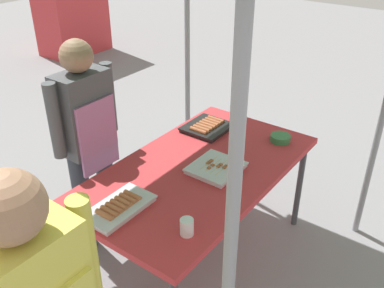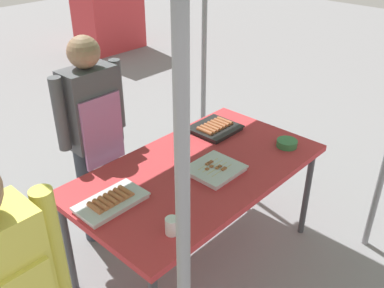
# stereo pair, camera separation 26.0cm
# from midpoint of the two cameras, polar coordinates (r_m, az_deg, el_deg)

# --- Properties ---
(ground_plane) EXTENTS (18.00, 18.00, 0.00)m
(ground_plane) POSITION_cam_midpoint_polar(r_m,az_deg,el_deg) (3.12, -1.70, -14.91)
(ground_plane) COLOR slate
(stall_table) EXTENTS (1.60, 0.90, 0.75)m
(stall_table) POSITION_cam_midpoint_polar(r_m,az_deg,el_deg) (2.67, -1.92, -4.17)
(stall_table) COLOR #C63338
(stall_table) RESTS_ON ground
(tray_grilled_sausages) EXTENTS (0.32, 0.29, 0.05)m
(tray_grilled_sausages) POSITION_cam_midpoint_polar(r_m,az_deg,el_deg) (3.07, -0.35, 2.23)
(tray_grilled_sausages) COLOR black
(tray_grilled_sausages) RESTS_ON stall_table
(tray_meat_skewers) EXTENTS (0.31, 0.28, 0.04)m
(tray_meat_skewers) POSITION_cam_midpoint_polar(r_m,az_deg,el_deg) (2.61, 0.37, -3.28)
(tray_meat_skewers) COLOR silver
(tray_meat_skewers) RESTS_ON stall_table
(tray_pork_links) EXTENTS (0.38, 0.21, 0.05)m
(tray_pork_links) POSITION_cam_midpoint_polar(r_m,az_deg,el_deg) (2.34, -12.88, -8.33)
(tray_pork_links) COLOR silver
(tray_pork_links) RESTS_ON stall_table
(condiment_bowl) EXTENTS (0.14, 0.14, 0.05)m
(condiment_bowl) POSITION_cam_midpoint_polar(r_m,az_deg,el_deg) (2.96, 9.27, 0.70)
(condiment_bowl) COLOR #33723F
(condiment_bowl) RESTS_ON stall_table
(drink_cup_near_edge) EXTENTS (0.07, 0.07, 0.09)m
(drink_cup_near_edge) POSITION_cam_midpoint_polar(r_m,az_deg,el_deg) (2.13, -4.24, -11.10)
(drink_cup_near_edge) COLOR white
(drink_cup_near_edge) RESTS_ON stall_table
(vendor_woman) EXTENTS (0.52, 0.22, 1.49)m
(vendor_woman) POSITION_cam_midpoint_polar(r_m,az_deg,el_deg) (2.88, -16.33, 1.32)
(vendor_woman) COLOR #333842
(vendor_woman) RESTS_ON ground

